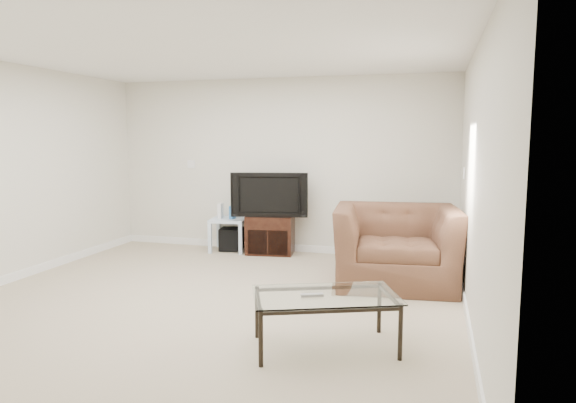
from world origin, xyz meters
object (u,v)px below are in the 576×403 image
(tv_stand, at_px, (271,234))
(television, at_px, (270,194))
(side_table, at_px, (229,234))
(subwoofer, at_px, (232,239))
(recliner, at_px, (396,232))
(coffee_table, at_px, (325,321))

(tv_stand, xyz_separation_m, television, (0.00, -0.03, 0.59))
(side_table, height_order, subwoofer, side_table)
(subwoofer, distance_m, recliner, 2.72)
(coffee_table, bearing_deg, side_table, 124.10)
(recliner, distance_m, coffee_table, 2.07)
(tv_stand, xyz_separation_m, subwoofer, (-0.61, 0.02, -0.10))
(tv_stand, bearing_deg, television, -90.00)
(tv_stand, relative_size, side_table, 1.32)
(side_table, bearing_deg, coffee_table, -55.90)
(television, height_order, side_table, television)
(tv_stand, xyz_separation_m, side_table, (-0.64, 0.00, -0.03))
(television, bearing_deg, side_table, 165.85)
(tv_stand, height_order, television, television)
(subwoofer, xyz_separation_m, recliner, (2.45, -1.10, 0.42))
(television, relative_size, recliner, 0.74)
(side_table, distance_m, subwoofer, 0.08)
(tv_stand, xyz_separation_m, recliner, (1.84, -1.08, 0.32))
(subwoofer, height_order, recliner, recliner)
(coffee_table, bearing_deg, tv_stand, 115.13)
(side_table, bearing_deg, tv_stand, 0.00)
(side_table, distance_m, coffee_table, 3.71)
(side_table, xyz_separation_m, recliner, (2.48, -1.08, 0.35))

